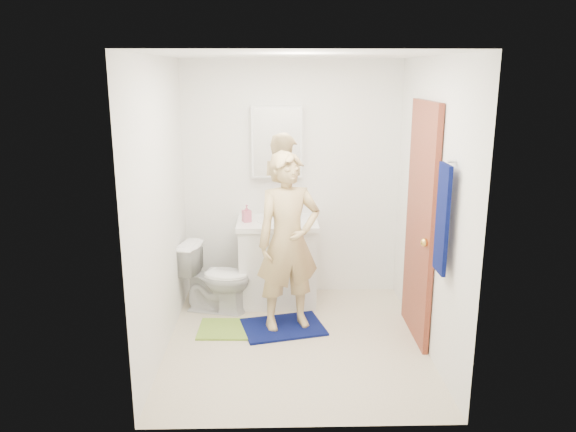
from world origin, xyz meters
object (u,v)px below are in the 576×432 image
object	(u,v)px
toilet	(216,277)
man	(288,242)
towel	(442,219)
vanity_cabinet	(278,264)
medicine_cabinet	(277,142)
soap_dispenser	(247,213)
toothbrush_cup	(288,213)

from	to	relation	value
toilet	man	bearing A→B (deg)	-106.84
towel	toilet	xyz separation A→B (m)	(-1.78, 1.27, -0.91)
vanity_cabinet	medicine_cabinet	size ratio (longest dim) A/B	1.14
toilet	soap_dispenser	size ratio (longest dim) A/B	3.97
toothbrush_cup	man	xyz separation A→B (m)	(-0.02, -0.73, -0.08)
vanity_cabinet	toothbrush_cup	distance (m)	0.53
towel	toothbrush_cup	distance (m)	1.95
vanity_cabinet	toothbrush_cup	world-z (taller)	toothbrush_cup
vanity_cabinet	toilet	xyz separation A→B (m)	(-0.60, -0.21, -0.06)
vanity_cabinet	soap_dispenser	bearing A→B (deg)	-172.49
towel	toothbrush_cup	xyz separation A→B (m)	(-1.07, 1.60, -0.35)
towel	medicine_cabinet	bearing A→B (deg)	124.61
medicine_cabinet	toilet	world-z (taller)	medicine_cabinet
toilet	soap_dispenser	distance (m)	0.69
medicine_cabinet	toothbrush_cup	distance (m)	0.72
man	soap_dispenser	bearing A→B (deg)	106.78
vanity_cabinet	man	size ratio (longest dim) A/B	0.50
towel	man	distance (m)	1.45
toothbrush_cup	medicine_cabinet	bearing A→B (deg)	134.09
medicine_cabinet	soap_dispenser	bearing A→B (deg)	-138.59
towel	soap_dispenser	distance (m)	2.09
man	toilet	bearing A→B (deg)	132.25
soap_dispenser	toothbrush_cup	size ratio (longest dim) A/B	1.31
vanity_cabinet	soap_dispenser	world-z (taller)	soap_dispenser
vanity_cabinet	soap_dispenser	size ratio (longest dim) A/B	4.69
medicine_cabinet	man	world-z (taller)	medicine_cabinet
toothbrush_cup	soap_dispenser	bearing A→B (deg)	-160.00
medicine_cabinet	toothbrush_cup	bearing A→B (deg)	-45.91
towel	man	xyz separation A→B (m)	(-1.09, 0.87, -0.43)
soap_dispenser	man	xyz separation A→B (m)	(0.39, -0.58, -0.11)
toilet	toothbrush_cup	world-z (taller)	toothbrush_cup
medicine_cabinet	soap_dispenser	size ratio (longest dim) A/B	4.11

